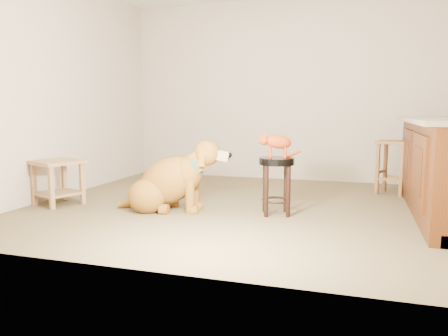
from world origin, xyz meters
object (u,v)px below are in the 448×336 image
(side_table, at_px, (58,175))
(golden_retriever, at_px, (170,183))
(padded_stool, at_px, (276,174))
(tabby_kitten, at_px, (276,143))
(wood_stool, at_px, (393,167))

(side_table, distance_m, golden_retriever, 1.27)
(padded_stool, bearing_deg, side_table, -173.82)
(golden_retriever, relative_size, tabby_kitten, 3.07)
(padded_stool, xyz_separation_m, wood_stool, (1.16, 1.47, -0.06))
(padded_stool, xyz_separation_m, side_table, (-2.34, -0.25, -0.08))
(golden_retriever, bearing_deg, tabby_kitten, 1.16)
(padded_stool, height_order, side_table, padded_stool)
(padded_stool, height_order, golden_retriever, golden_retriever)
(wood_stool, xyz_separation_m, golden_retriever, (-2.23, -1.62, -0.05))
(padded_stool, height_order, tabby_kitten, tabby_kitten)
(side_table, height_order, tabby_kitten, tabby_kitten)
(wood_stool, relative_size, tabby_kitten, 1.64)
(side_table, height_order, golden_retriever, golden_retriever)
(padded_stool, relative_size, side_table, 0.93)
(padded_stool, distance_m, tabby_kitten, 0.31)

